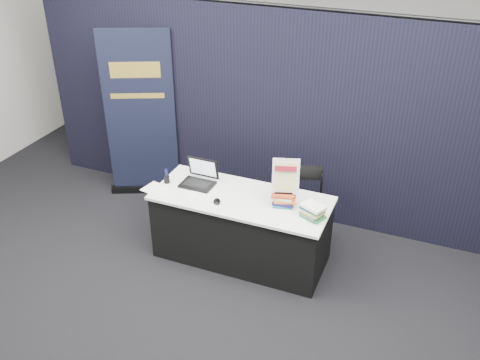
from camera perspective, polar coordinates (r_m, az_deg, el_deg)
name	(u,v)px	position (r m, az deg, el deg)	size (l,w,h in m)	color
floor	(220,288)	(5.42, -2.10, -11.46)	(8.00, 8.00, 0.00)	black
wall_back	(332,20)	(8.08, 9.83, 16.46)	(8.00, 0.02, 3.50)	#B7B5AD
drape_partition	(277,117)	(6.04, 3.94, 6.68)	(6.00, 0.08, 2.40)	black
display_table	(241,228)	(5.58, 0.14, -5.10)	(1.80, 0.75, 0.75)	black
laptop	(199,178)	(5.60, -4.38, 0.19)	(0.35, 0.28, 0.26)	black
mouse	(217,201)	(5.28, -2.49, -2.28)	(0.07, 0.11, 0.04)	black
brochure_left	(158,190)	(5.56, -8.74, -1.03)	(0.31, 0.22, 0.00)	white
brochure_mid	(171,196)	(5.43, -7.37, -1.72)	(0.28, 0.20, 0.00)	white
brochure_right	(203,194)	(5.43, -3.97, -1.51)	(0.28, 0.20, 0.00)	white
pen_cup	(167,179)	(5.66, -7.83, 0.07)	(0.06, 0.06, 0.08)	black
book_stack_tall	(284,199)	(5.23, 4.68, -2.06)	(0.23, 0.19, 0.14)	#1D656E
book_stack_short	(312,211)	(5.07, 7.70, -3.34)	(0.25, 0.22, 0.14)	#1F7737
info_sign	(286,177)	(5.13, 4.89, 0.36)	(0.28, 0.17, 0.36)	black
pullup_banner	(141,125)	(6.61, -10.49, 5.78)	(0.85, 0.46, 2.09)	black
stacking_chair	(297,207)	(5.68, 6.14, -2.86)	(0.52, 0.53, 0.93)	black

